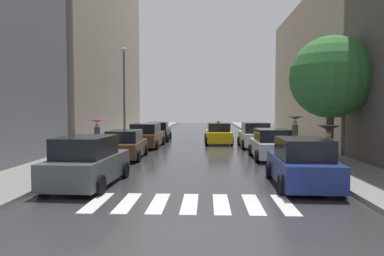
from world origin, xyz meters
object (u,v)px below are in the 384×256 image
parked_car_left_nearest (88,163)px  pedestrian_foreground (328,138)px  lamp_post_left (124,89)px  street_tree_right (331,77)px  taxi_midroad (218,134)px  parked_car_left_third (146,136)px  pedestrian_by_kerb (295,126)px  parked_car_left_fourth (158,132)px  parked_car_left_second (125,145)px  parked_car_right_nearest (302,164)px  parked_car_right_third (255,136)px  pedestrian_near_tree (97,126)px  parked_car_right_second (271,145)px

parked_car_left_nearest → pedestrian_foreground: (9.25, 2.53, 0.68)m
pedestrian_foreground → lamp_post_left: lamp_post_left is taller
street_tree_right → taxi_midroad: bearing=119.5°
parked_car_left_third → pedestrian_by_kerb: 10.17m
taxi_midroad → parked_car_left_fourth: bearing=63.8°
parked_car_left_second → pedestrian_by_kerb: size_ratio=1.96×
parked_car_left_second → parked_car_right_nearest: parked_car_right_nearest is taller
parked_car_right_third → pedestrian_near_tree: size_ratio=2.29×
parked_car_right_second → lamp_post_left: bearing=56.7°
parked_car_left_third → parked_car_right_second: bearing=-123.9°
parked_car_left_nearest → pedestrian_near_tree: pedestrian_near_tree is taller
taxi_midroad → pedestrian_near_tree: (-7.90, -5.52, 0.84)m
parked_car_left_third → taxi_midroad: taxi_midroad is taller
parked_car_right_third → street_tree_right: street_tree_right is taller
lamp_post_left → parked_car_right_second: bearing=-33.1°
parked_car_left_fourth → taxi_midroad: size_ratio=0.95×
parked_car_right_second → pedestrian_near_tree: 10.93m
parked_car_left_second → pedestrian_near_tree: pedestrian_near_tree is taller
parked_car_left_nearest → taxi_midroad: 16.20m
taxi_midroad → parked_car_right_nearest: bearing=-172.7°
lamp_post_left → parked_car_left_second: bearing=-76.3°
parked_car_right_third → pedestrian_near_tree: 10.83m
parked_car_left_fourth → taxi_midroad: 5.59m
parked_car_left_nearest → parked_car_right_second: size_ratio=1.05×
pedestrian_by_kerb → taxi_midroad: bearing=-101.2°
parked_car_right_nearest → pedestrian_near_tree: size_ratio=2.27×
parked_car_left_fourth → parked_car_left_nearest: bearing=178.2°
street_tree_right → pedestrian_by_kerb: bearing=103.2°
parked_car_left_fourth → street_tree_right: 16.15m
parked_car_left_second → pedestrian_near_tree: 4.12m
parked_car_left_nearest → pedestrian_by_kerb: pedestrian_by_kerb is taller
parked_car_left_fourth → street_tree_right: street_tree_right is taller
pedestrian_by_kerb → parked_car_right_second: bearing=4.5°
parked_car_right_nearest → parked_car_right_third: bearing=1.7°
parked_car_right_nearest → pedestrian_near_tree: bearing=48.9°
parked_car_left_nearest → taxi_midroad: size_ratio=0.91×
parked_car_left_nearest → parked_car_left_third: bearing=2.9°
pedestrian_near_tree → parked_car_left_third: bearing=-169.3°
pedestrian_foreground → street_tree_right: 4.54m
street_tree_right → lamp_post_left: bearing=149.3°
parked_car_left_third → taxi_midroad: (5.18, 2.91, -0.03)m
parked_car_left_fourth → parked_car_left_third: bearing=177.2°
pedestrian_foreground → parked_car_right_nearest: bearing=69.8°
taxi_midroad → lamp_post_left: bearing=105.7°
parked_car_left_fourth → parked_car_right_second: 13.19m
parked_car_right_nearest → lamp_post_left: bearing=37.7°
pedestrian_near_tree → street_tree_right: 14.10m
parked_car_left_nearest → lamp_post_left: bearing=10.4°
lamp_post_left → parked_car_right_nearest: bearing=-54.3°
parked_car_left_second → parked_car_left_third: size_ratio=0.86×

